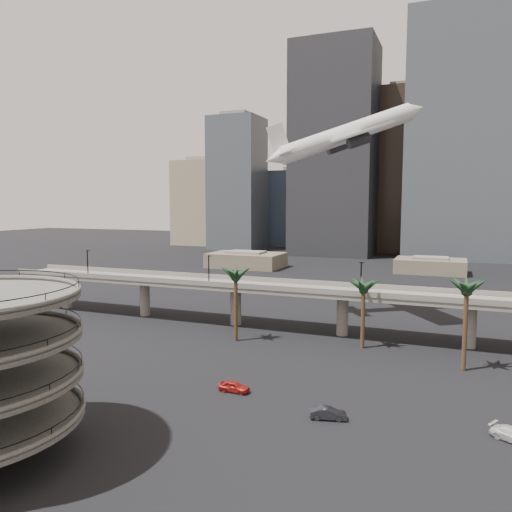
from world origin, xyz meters
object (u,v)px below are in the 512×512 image
at_px(overpass, 287,293).
at_px(car_b, 328,413).
at_px(car_a, 234,387).
at_px(airborne_jet, 346,135).

relative_size(overpass, car_b, 30.84).
relative_size(car_a, car_b, 0.99).
bearing_deg(car_a, airborne_jet, -3.16).
xyz_separation_m(overpass, car_b, (17.42, -37.06, -6.65)).
distance_m(airborne_jet, car_b, 67.57).
height_order(overpass, airborne_jet, airborne_jet).
distance_m(car_a, car_b, 13.99).
height_order(car_a, car_b, car_a).
bearing_deg(airborne_jet, car_a, -127.94).
xyz_separation_m(airborne_jet, car_b, (10.07, -54.45, -38.73)).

